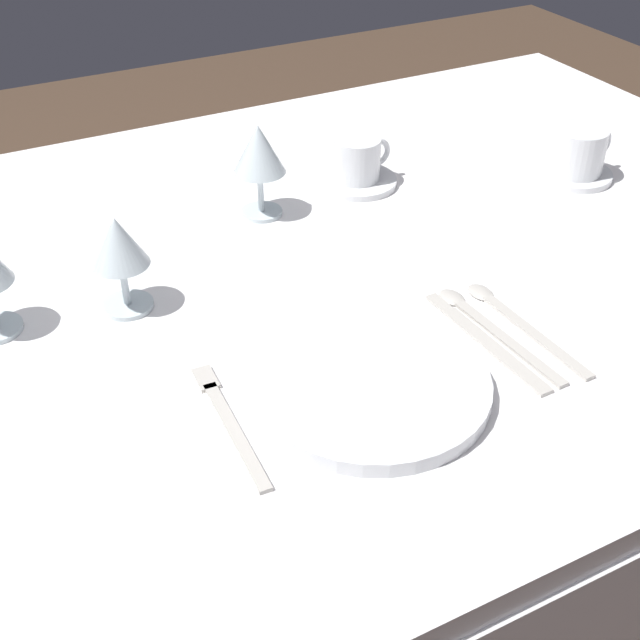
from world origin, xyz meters
name	(u,v)px	position (x,y,z in m)	size (l,w,h in m)	color
ground_plane	(285,614)	(0.00, 0.00, 0.00)	(6.00, 6.00, 0.00)	#4C3828
dining_table	(274,323)	(0.00, 0.00, 0.66)	(1.80, 1.11, 0.74)	white
dinner_plate	(371,385)	(-0.01, -0.27, 0.75)	(0.26, 0.26, 0.02)	white
fork_outer	(227,419)	(-0.16, -0.24, 0.74)	(0.03, 0.21, 0.00)	beige
dinner_knife	(487,343)	(0.16, -0.26, 0.74)	(0.02, 0.22, 0.00)	beige
spoon_soup	(484,323)	(0.18, -0.23, 0.74)	(0.03, 0.22, 0.01)	beige
spoon_dessert	(512,317)	(0.22, -0.23, 0.74)	(0.03, 0.22, 0.01)	beige
saucer_left	(356,181)	(0.23, 0.18, 0.74)	(0.13, 0.13, 0.01)	white
coffee_cup_left	(358,159)	(0.23, 0.18, 0.78)	(0.10, 0.07, 0.07)	white
saucer_far	(573,174)	(0.55, 0.04, 0.74)	(0.12, 0.12, 0.01)	white
coffee_cup_far	(578,150)	(0.55, 0.04, 0.79)	(0.11, 0.09, 0.07)	white
wine_glass_centre	(119,247)	(-0.19, 0.01, 0.83)	(0.07, 0.07, 0.13)	silver
wine_glass_left	(259,153)	(0.06, 0.15, 0.84)	(0.08, 0.08, 0.14)	silver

